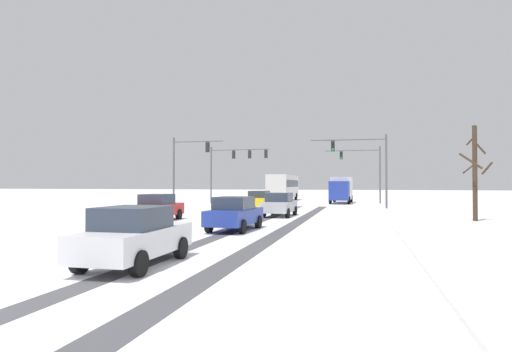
% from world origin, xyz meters
% --- Properties ---
extents(wheel_track_left_lane, '(0.80, 38.43, 0.01)m').
position_xyz_m(wheel_track_left_lane, '(3.72, 17.47, 0.00)').
color(wheel_track_left_lane, '#4C4C51').
rests_on(wheel_track_left_lane, ground).
extents(wheel_track_right_lane, '(0.72, 38.43, 0.01)m').
position_xyz_m(wheel_track_right_lane, '(1.41, 17.47, 0.00)').
color(wheel_track_right_lane, '#4C4C51').
rests_on(wheel_track_right_lane, ground).
extents(sidewalk_kerb_right, '(4.00, 38.43, 0.12)m').
position_xyz_m(sidewalk_kerb_right, '(10.87, 15.72, 0.06)').
color(sidewalk_kerb_right, white).
rests_on(sidewalk_kerb_right, ground).
extents(traffic_signal_far_right, '(6.28, 0.38, 6.50)m').
position_xyz_m(traffic_signal_far_right, '(7.74, 44.94, 4.44)').
color(traffic_signal_far_right, '#56565B').
rests_on(traffic_signal_far_right, ground).
extents(traffic_signal_near_right, '(6.55, 0.63, 6.50)m').
position_xyz_m(traffic_signal_near_right, '(7.65, 32.81, 4.46)').
color(traffic_signal_near_right, '#56565B').
rests_on(traffic_signal_near_right, ground).
extents(traffic_signal_near_left, '(4.82, 0.39, 6.50)m').
position_xyz_m(traffic_signal_near_left, '(-8.20, 30.96, 4.35)').
color(traffic_signal_near_left, '#56565B').
rests_on(traffic_signal_near_left, ground).
extents(traffic_signal_far_left, '(7.00, 0.54, 6.50)m').
position_xyz_m(traffic_signal_far_left, '(-6.67, 40.84, 4.82)').
color(traffic_signal_far_left, '#56565B').
rests_on(traffic_signal_far_left, ground).
extents(car_yellow_cab_lead, '(1.87, 4.12, 1.62)m').
position_xyz_m(car_yellow_cab_lead, '(-1.40, 31.33, 0.82)').
color(car_yellow_cab_lead, yellow).
rests_on(car_yellow_cab_lead, ground).
extents(car_silver_second, '(1.96, 4.16, 1.62)m').
position_xyz_m(car_silver_second, '(1.89, 23.63, 0.82)').
color(car_silver_second, '#B7BABF').
rests_on(car_silver_second, ground).
extents(car_red_third, '(1.90, 4.13, 1.62)m').
position_xyz_m(car_red_third, '(-4.61, 18.38, 0.82)').
color(car_red_third, red).
rests_on(car_red_third, ground).
extents(car_blue_fourth, '(1.98, 4.17, 1.62)m').
position_xyz_m(car_blue_fourth, '(1.41, 14.55, 0.82)').
color(car_blue_fourth, '#233899').
rests_on(car_blue_fourth, ground).
extents(car_white_fifth, '(1.90, 4.13, 1.62)m').
position_xyz_m(car_white_fifth, '(1.27, 5.56, 0.82)').
color(car_white_fifth, silver).
rests_on(car_white_fifth, ground).
extents(bus_oncoming, '(2.75, 11.02, 3.38)m').
position_xyz_m(bus_oncoming, '(-2.57, 49.70, 1.99)').
color(bus_oncoming, silver).
rests_on(bus_oncoming, ground).
extents(box_truck_delivery, '(2.50, 7.47, 3.02)m').
position_xyz_m(box_truck_delivery, '(5.12, 44.92, 1.63)').
color(box_truck_delivery, '#233899').
rests_on(box_truck_delivery, ground).
extents(bare_tree_sidewalk_mid, '(1.78, 1.76, 5.76)m').
position_xyz_m(bare_tree_sidewalk_mid, '(14.01, 22.86, 3.01)').
color(bare_tree_sidewalk_mid, '#423023').
rests_on(bare_tree_sidewalk_mid, ground).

